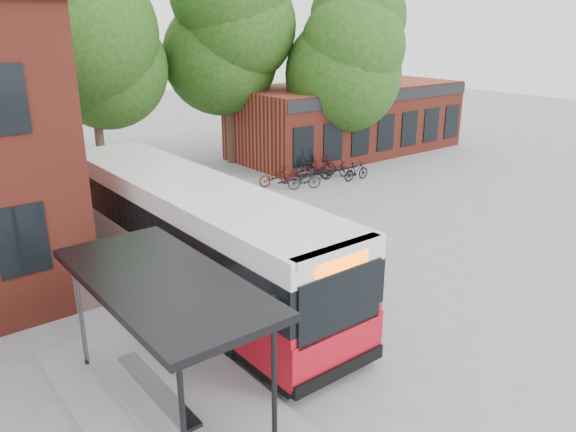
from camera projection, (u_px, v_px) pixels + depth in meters
ground at (307, 318)px, 14.97m from camera, size 100.00×100.00×0.00m
shop_row at (348, 119)px, 33.48m from camera, size 14.00×6.20×4.00m
bus_shelter at (167, 343)px, 11.12m from camera, size 3.60×7.00×2.90m
bike_rail at (320, 177)px, 27.75m from camera, size 5.20×0.10×0.38m
tree_1 at (92, 73)px, 26.45m from camera, size 7.92×7.92×10.40m
tree_2 at (229, 61)px, 29.71m from camera, size 7.92×7.92×11.00m
tree_3 at (349, 78)px, 29.96m from camera, size 7.04×7.04×9.28m
city_bus at (191, 235)px, 16.26m from camera, size 2.74×12.69×3.22m
bicycle_0 at (275, 176)px, 26.89m from camera, size 1.82×0.85×0.92m
bicycle_1 at (304, 179)px, 26.32m from camera, size 1.67×1.07×0.98m
bicycle_3 at (306, 169)px, 28.07m from camera, size 1.68×0.80×0.97m
bicycle_4 at (317, 172)px, 27.63m from camera, size 1.89×0.92×0.95m
bicycle_5 at (319, 166)px, 28.50m from camera, size 1.87×1.22×1.09m
bicycle_6 at (335, 169)px, 28.30m from camera, size 1.71×1.03×0.85m
bicycle_7 at (356, 171)px, 27.81m from camera, size 1.56×0.50×0.93m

